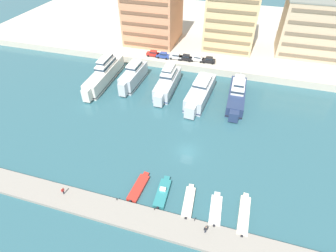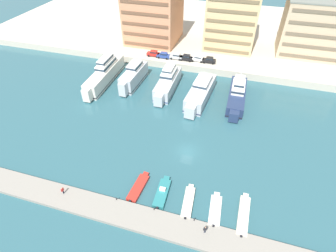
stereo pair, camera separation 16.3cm
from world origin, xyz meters
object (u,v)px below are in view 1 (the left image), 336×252
object	(u,v)px
yacht_navy_center	(237,94)
motorboat_red_far_left	(139,187)
yacht_silver_left	(133,76)
motorboat_white_center_left	(216,210)
motorboat_cream_mid_left	(189,202)
car_red_far_left	(153,53)
yacht_silver_center_left	(200,92)
car_black_center_left	(186,57)
motorboat_cream_center	(244,215)
motorboat_teal_left	(163,193)
yacht_ivory_far_left	(104,74)
yacht_silver_mid_left	(167,82)
car_blue_left	(163,55)
pedestrian_near_edge	(63,190)
car_white_center	(197,58)
car_black_center_right	(209,60)
car_silver_mid_left	(176,56)
pedestrian_mid_deck	(206,229)

from	to	relation	value
yacht_navy_center	motorboat_red_far_left	distance (m)	36.56
yacht_silver_left	motorboat_white_center_left	bearing A→B (deg)	-50.22
motorboat_red_far_left	motorboat_cream_mid_left	bearing A→B (deg)	-2.85
car_red_far_left	yacht_navy_center	bearing A→B (deg)	-27.76
yacht_silver_center_left	car_black_center_left	bearing A→B (deg)	115.27
motorboat_cream_center	motorboat_teal_left	bearing A→B (deg)	178.61
yacht_ivory_far_left	motorboat_red_far_left	bearing A→B (deg)	-54.84
motorboat_cream_mid_left	car_red_far_left	distance (m)	53.97
yacht_ivory_far_left	motorboat_cream_mid_left	bearing A→B (deg)	-45.61
yacht_silver_mid_left	motorboat_white_center_left	xyz separation A→B (m)	(18.61, -34.46, -1.88)
motorboat_red_far_left	car_blue_left	distance (m)	49.06
motorboat_teal_left	pedestrian_near_edge	distance (m)	17.55
motorboat_white_center_left	car_white_center	bearing A→B (deg)	105.07
yacht_ivory_far_left	motorboat_white_center_left	size ratio (longest dim) A/B	3.36
motorboat_white_center_left	car_red_far_left	bearing A→B (deg)	119.51
car_blue_left	car_black_center_right	size ratio (longest dim) A/B	0.99
yacht_navy_center	motorboat_teal_left	bearing A→B (deg)	-106.55
car_red_far_left	car_silver_mid_left	size ratio (longest dim) A/B	1.00
yacht_silver_mid_left	car_white_center	distance (m)	15.99
motorboat_white_center_left	pedestrian_near_edge	xyz separation A→B (m)	(-26.33, -4.49, 1.12)
yacht_silver_mid_left	car_black_center_left	distance (m)	14.75
yacht_ivory_far_left	car_red_far_left	xyz separation A→B (m)	(9.54, 15.50, 0.57)
motorboat_cream_center	yacht_silver_center_left	bearing A→B (deg)	113.20
car_silver_mid_left	pedestrian_mid_deck	xyz separation A→B (m)	(19.18, -53.65, -1.47)
yacht_silver_left	car_black_center_right	world-z (taller)	yacht_silver_left
yacht_silver_center_left	car_red_far_left	world-z (taller)	yacht_silver_center_left
yacht_ivory_far_left	motorboat_red_far_left	world-z (taller)	yacht_ivory_far_left
car_silver_mid_left	pedestrian_near_edge	distance (m)	53.95
car_blue_left	car_silver_mid_left	distance (m)	4.07
car_black_center_left	car_white_center	distance (m)	3.61
motorboat_red_far_left	motorboat_teal_left	distance (m)	4.55
car_black_center_right	motorboat_cream_mid_left	bearing A→B (deg)	-84.21
yacht_silver_center_left	car_silver_mid_left	xyz separation A→B (m)	(-11.14, 16.72, 0.98)
yacht_silver_mid_left	motorboat_white_center_left	distance (m)	39.21
motorboat_cream_mid_left	car_red_far_left	bearing A→B (deg)	115.27
yacht_silver_left	yacht_silver_mid_left	bearing A→B (deg)	-0.98
yacht_silver_left	motorboat_cream_mid_left	world-z (taller)	yacht_silver_left
yacht_ivory_far_left	yacht_silver_left	world-z (taller)	yacht_ivory_far_left
car_silver_mid_left	car_white_center	size ratio (longest dim) A/B	1.00
car_silver_mid_left	motorboat_cream_mid_left	bearing A→B (deg)	-72.45
yacht_silver_center_left	motorboat_red_far_left	distance (m)	32.11
car_white_center	car_black_center_left	bearing A→B (deg)	-172.88
yacht_silver_center_left	pedestrian_mid_deck	xyz separation A→B (m)	(8.05, -36.93, -0.49)
motorboat_cream_center	car_red_far_left	distance (m)	58.45
car_blue_left	car_white_center	xyz separation A→B (m)	(10.87, 0.87, 0.00)
yacht_silver_mid_left	car_silver_mid_left	distance (m)	14.73
yacht_silver_center_left	yacht_silver_mid_left	bearing A→B (deg)	167.71
motorboat_cream_center	car_silver_mid_left	xyz separation A→B (m)	(-24.83, 48.66, 2.72)
motorboat_cream_mid_left	car_black_center_right	size ratio (longest dim) A/B	1.71
car_blue_left	motorboat_cream_mid_left	bearing A→B (deg)	-68.07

